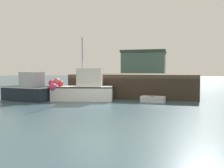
# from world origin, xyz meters

# --- Properties ---
(ground) EXTENTS (120.00, 160.00, 0.10)m
(ground) POSITION_xyz_m (0.00, 0.00, -0.05)
(ground) COLOR #38515B
(pier) EXTENTS (9.31, 8.60, 1.73)m
(pier) POSITION_xyz_m (1.50, 7.58, 1.46)
(pier) COLOR brown
(pier) RESTS_ON ground
(fishing_boat_near_left) EXTENTS (3.64, 2.08, 1.92)m
(fishing_boat_near_left) POSITION_xyz_m (-5.03, 1.71, 0.71)
(fishing_boat_near_left) COLOR #19232D
(fishing_boat_near_left) RESTS_ON ground
(fishing_boat_near_right) EXTENTS (4.36, 2.45, 4.25)m
(fishing_boat_near_right) POSITION_xyz_m (-1.45, 2.65, 0.81)
(fishing_boat_near_right) COLOR silver
(fishing_boat_near_right) RESTS_ON ground
(rowboat) EXTENTS (1.60, 0.92, 0.42)m
(rowboat) POSITION_xyz_m (3.22, 2.86, 0.19)
(rowboat) COLOR silver
(rowboat) RESTS_ON ground
(warehouse) EXTENTS (8.50, 6.51, 5.95)m
(warehouse) POSITION_xyz_m (-1.35, 35.90, 2.99)
(warehouse) COLOR #4C6656
(warehouse) RESTS_ON ground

